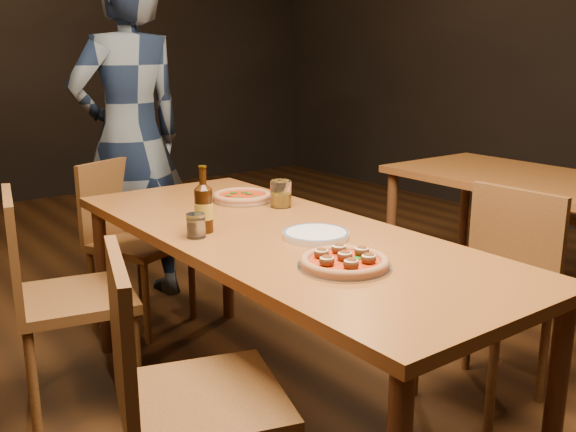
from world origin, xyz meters
TOP-DOWN VIEW (x-y plane):
  - ground at (0.00, 0.00)m, footprint 9.00×9.00m
  - table_main at (0.00, 0.00)m, footprint 0.80×2.00m
  - chair_main_nw at (-0.58, -0.43)m, footprint 0.55×0.55m
  - chair_main_sw at (-0.60, 0.53)m, footprint 0.52×0.52m
  - chair_main_e at (0.72, -0.39)m, footprint 0.44×0.44m
  - chair_end at (-0.06, 1.13)m, footprint 0.55×0.55m
  - pizza_meatball at (-0.08, -0.45)m, footprint 0.29×0.29m
  - pizza_margherita at (0.17, 0.51)m, footprint 0.28×0.28m
  - plate_stack at (0.05, -0.14)m, footprint 0.23×0.23m
  - beer_bottle at (-0.22, 0.16)m, footprint 0.07×0.07m
  - water_glass at (-0.28, 0.12)m, footprint 0.07×0.07m
  - amber_glass at (0.23, 0.31)m, footprint 0.09×0.09m
  - diner at (0.06, 1.47)m, footprint 0.72×0.52m

SIDE VIEW (x-z plane):
  - ground at x=0.00m, z-range 0.00..0.00m
  - chair_end at x=-0.06m, z-range 0.00..0.90m
  - chair_main_e at x=0.72m, z-range 0.00..0.90m
  - chair_main_sw at x=-0.60m, z-range 0.00..0.94m
  - chair_main_nw at x=-0.58m, z-range 0.00..0.94m
  - table_main at x=0.00m, z-range 0.30..1.05m
  - plate_stack at x=0.05m, z-range 0.75..0.77m
  - pizza_margherita at x=0.17m, z-range 0.75..0.79m
  - pizza_meatball at x=-0.08m, z-range 0.74..0.80m
  - water_glass at x=-0.28m, z-range 0.75..0.84m
  - amber_glass at x=0.23m, z-range 0.75..0.86m
  - beer_bottle at x=-0.22m, z-range 0.72..0.96m
  - diner at x=0.06m, z-range 0.00..1.86m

